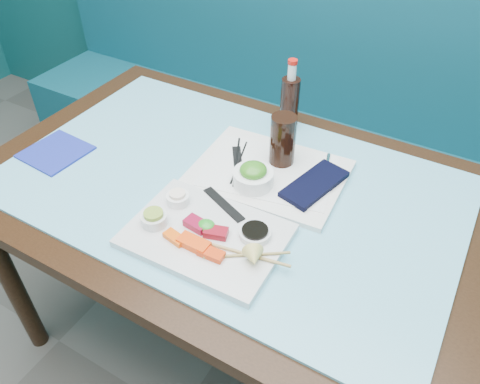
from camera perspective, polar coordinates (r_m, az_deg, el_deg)
The scene contains 34 objects.
booth_bench at distance 2.12m, azimuth 10.59°, elevation 5.61°, with size 3.00×0.56×1.17m.
dining_table at distance 1.34m, azimuth -1.36°, elevation -1.98°, with size 1.40×0.90×0.75m.
glass_top at distance 1.28m, azimuth -1.42°, elevation 0.89°, with size 1.22×0.76×0.01m, color #6ABAD4.
sashimi_plate at distance 1.12m, azimuth -4.15°, elevation -5.31°, with size 0.37×0.26×0.02m, color silver.
salmon_left at distance 1.10m, azimuth -7.94°, elevation -5.53°, with size 0.06×0.03×0.01m, color #FF590A.
salmon_mid at distance 1.08m, azimuth -5.65°, elevation -6.27°, with size 0.08×0.04×0.02m, color #FF440A.
salmon_right at distance 1.06m, azimuth -3.55°, elevation -7.51°, with size 0.06×0.03×0.01m, color red.
tuna_left at distance 1.12m, azimuth -5.33°, elevation -3.92°, with size 0.06×0.04×0.02m, color maroon.
tuna_right at distance 1.10m, azimuth -2.96°, elevation -4.96°, with size 0.06×0.03×0.02m, color maroon.
seaweed_garnish at distance 1.11m, azimuth -4.13°, elevation -4.12°, with size 0.04×0.04×0.02m, color #239322.
ramekin_wasabi at distance 1.14m, azimuth -10.41°, elevation -3.28°, with size 0.06×0.06×0.03m, color white.
wasabi_fill at distance 1.13m, azimuth -10.52°, elevation -2.62°, with size 0.05×0.05×0.01m, color olive.
ramekin_ginger at distance 1.19m, azimuth -7.58°, elevation -0.82°, with size 0.06×0.06×0.02m, color white.
ginger_fill at distance 1.18m, azimuth -7.64°, elevation -0.23°, with size 0.04×0.04×0.01m, color #FFE7D1.
soy_dish at distance 1.10m, azimuth 1.84°, elevation -5.05°, with size 0.08×0.08×0.02m, color white.
soy_fill at distance 1.09m, azimuth 1.85°, elevation -4.67°, with size 0.06×0.06×0.01m, color black.
lemon_wedge at distance 1.03m, azimuth 1.67°, elevation -7.96°, with size 0.05×0.05×0.04m, color #E1CF6A.
chopstick_sleeve at distance 1.18m, azimuth -2.00°, elevation -1.49°, with size 0.15×0.02×0.00m, color black.
wooden_chopstick_a at distance 1.06m, azimuth 0.38°, elevation -7.46°, with size 0.01×0.01×0.22m, color tan.
wooden_chopstick_b at distance 1.06m, azimuth 0.85°, elevation -7.68°, with size 0.01×0.01×0.20m, color #9A8348.
serving_tray at distance 1.30m, azimuth 3.56°, elevation 2.34°, with size 0.41×0.31×0.02m, color white.
paper_placemat at distance 1.30m, azimuth 3.57°, elevation 2.64°, with size 0.35×0.25×0.00m, color white.
seaweed_bowl at distance 1.24m, azimuth 1.61°, elevation 1.68°, with size 0.11×0.11×0.04m, color white.
seaweed_salad at distance 1.22m, azimuth 1.63°, elevation 2.69°, with size 0.07×0.07×0.04m, color #357F1D.
cola_glass at distance 1.29m, azimuth 5.23°, elevation 6.32°, with size 0.07×0.07×0.15m, color black.
navy_pouch at distance 1.25m, azimuth 9.07°, elevation 0.95°, with size 0.09×0.20×0.02m, color black.
fork at distance 1.34m, azimuth 10.59°, elevation 3.44°, with size 0.01×0.01×0.09m, color silver.
black_chopstick_a at distance 1.33m, azimuth -0.43°, elevation 3.80°, with size 0.01×0.01×0.23m, color black.
black_chopstick_b at distance 1.32m, azimuth -0.13°, elevation 3.68°, with size 0.01×0.01×0.20m, color black.
tray_sleeve at distance 1.33m, azimuth -0.28°, elevation 3.71°, with size 0.02×0.15×0.00m, color black.
cola_bottle_body at distance 1.47m, azimuth 6.06°, elevation 10.67°, with size 0.06×0.06×0.16m, color black.
cola_bottle_neck at distance 1.42m, azimuth 6.36°, elevation 14.38°, with size 0.03×0.03×0.05m, color white.
cola_bottle_cap at distance 1.41m, azimuth 6.46°, elevation 15.50°, with size 0.03×0.03×0.01m, color red.
blue_napkin at distance 1.49m, azimuth -21.55°, elevation 4.56°, with size 0.17×0.17×0.01m, color navy.
Camera 1 is at (0.52, 0.62, 1.57)m, focal length 35.00 mm.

